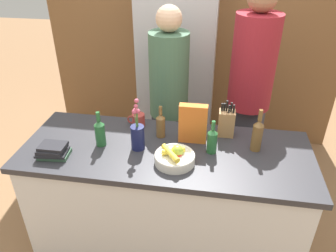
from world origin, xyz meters
TOP-DOWN VIEW (x-y plane):
  - ground_plane at (0.00, 0.00)m, footprint 14.00×14.00m
  - kitchen_island at (0.00, 0.00)m, footprint 1.89×0.73m
  - back_wall_wood at (0.00, 1.70)m, footprint 3.09×0.12m
  - refrigerator at (-0.10, 1.34)m, footprint 0.71×0.62m
  - fruit_bowl at (0.08, -0.13)m, footprint 0.25×0.25m
  - knife_block at (0.38, 0.24)m, footprint 0.11×0.09m
  - flower_vase at (-0.18, -0.02)m, footprint 0.09×0.09m
  - cereal_box at (0.16, 0.12)m, footprint 0.19×0.06m
  - coffee_mug at (-0.25, 0.26)m, footprint 0.13×0.09m
  - book_stack at (-0.68, -0.19)m, footprint 0.21×0.15m
  - bottle_oil at (-0.43, -0.02)m, footprint 0.07×0.07m
  - bottle_vinegar at (-0.06, 0.15)m, footprint 0.06×0.06m
  - bottle_wine at (0.29, 0.01)m, footprint 0.06×0.06m
  - bottle_water at (0.57, 0.09)m, footprint 0.07×0.07m
  - person_at_sink at (-0.08, 0.65)m, footprint 0.31×0.31m
  - person_in_blue at (0.56, 0.74)m, footprint 0.34×0.34m

SIDE VIEW (x-z plane):
  - ground_plane at x=0.00m, z-range 0.00..0.00m
  - kitchen_island at x=0.00m, z-range 0.00..0.89m
  - book_stack at x=-0.68m, z-range 0.89..0.97m
  - fruit_bowl at x=0.08m, z-range 0.87..0.98m
  - refrigerator at x=-0.10m, z-range 0.00..1.86m
  - coffee_mug at x=-0.25m, z-range 0.89..0.98m
  - person_at_sink at x=-0.08m, z-range 0.11..1.78m
  - bottle_wine at x=0.29m, z-range 0.86..1.09m
  - bottle_vinegar at x=-0.06m, z-range 0.86..1.09m
  - bottle_oil at x=-0.43m, z-range 0.86..1.11m
  - knife_block at x=0.38m, z-range 0.86..1.11m
  - flower_vase at x=-0.18m, z-range 0.82..1.17m
  - bottle_water at x=0.57m, z-range 0.86..1.15m
  - cereal_box at x=0.16m, z-range 0.89..1.16m
  - person_in_blue at x=0.56m, z-range 0.12..1.95m
  - back_wall_wood at x=0.00m, z-range 0.00..2.60m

